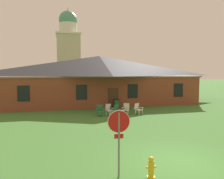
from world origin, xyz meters
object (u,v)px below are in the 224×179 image
(lawn_chair_by_porch, at_px, (100,110))
(lawn_chair_near_door, at_px, (109,109))
(trash_bin, at_px, (116,104))
(lawn_chair_middle, at_px, (126,108))
(fire_hydrant, at_px, (151,168))
(lawn_chair_left_end, at_px, (118,110))
(lawn_chair_right_end, at_px, (138,108))
(stop_sign, at_px, (119,130))

(lawn_chair_by_porch, distance_m, lawn_chair_near_door, 0.92)
(trash_bin, bearing_deg, lawn_chair_middle, -88.06)
(lawn_chair_middle, xyz_separation_m, fire_hydrant, (-2.66, -11.26, -0.12))
(lawn_chair_middle, relative_size, trash_bin, 0.98)
(lawn_chair_left_end, relative_size, trash_bin, 0.98)
(lawn_chair_near_door, height_order, lawn_chair_right_end, same)
(lawn_chair_near_door, bearing_deg, stop_sign, -101.18)
(lawn_chair_by_porch, relative_size, fire_hydrant, 1.21)
(lawn_chair_near_door, height_order, lawn_chair_middle, same)
(trash_bin, bearing_deg, lawn_chair_left_end, -103.61)
(stop_sign, height_order, lawn_chair_by_porch, stop_sign)
(lawn_chair_middle, bearing_deg, lawn_chair_left_end, -146.91)
(lawn_chair_right_end, relative_size, fire_hydrant, 1.21)
(lawn_chair_left_end, xyz_separation_m, lawn_chair_right_end, (2.02, 0.35, 0.00))
(fire_hydrant, bearing_deg, lawn_chair_left_end, 81.01)
(lawn_chair_left_end, height_order, trash_bin, trash_bin)
(lawn_chair_near_door, relative_size, trash_bin, 0.98)
(lawn_chair_by_porch, distance_m, lawn_chair_left_end, 1.52)
(lawn_chair_left_end, relative_size, lawn_chair_middle, 1.00)
(stop_sign, relative_size, trash_bin, 2.45)
(stop_sign, relative_size, lawn_chair_left_end, 2.51)
(lawn_chair_near_door, distance_m, lawn_chair_middle, 1.59)
(stop_sign, relative_size, fire_hydrant, 3.04)
(lawn_chair_middle, bearing_deg, trash_bin, 91.94)
(lawn_chair_by_porch, bearing_deg, trash_bin, 54.53)
(lawn_chair_right_end, bearing_deg, lawn_chair_near_door, 174.87)
(lawn_chair_near_door, xyz_separation_m, lawn_chair_left_end, (0.61, -0.59, 0.00))
(stop_sign, distance_m, trash_bin, 14.39)
(fire_hydrant, distance_m, trash_bin, 14.48)
(lawn_chair_by_porch, bearing_deg, stop_sign, -96.82)
(lawn_chair_by_porch, distance_m, lawn_chair_middle, 2.49)
(fire_hydrant, xyz_separation_m, trash_bin, (2.56, 14.25, 0.12))
(lawn_chair_near_door, distance_m, lawn_chair_right_end, 2.64)
(stop_sign, height_order, lawn_chair_left_end, stop_sign)
(lawn_chair_middle, relative_size, lawn_chair_right_end, 1.00)
(lawn_chair_right_end, distance_m, fire_hydrant, 11.58)
(trash_bin, bearing_deg, lawn_chair_near_door, -116.07)
(lawn_chair_by_porch, height_order, lawn_chair_right_end, same)
(lawn_chair_middle, xyz_separation_m, trash_bin, (-0.10, 2.99, -0.00))
(fire_hydrant, height_order, trash_bin, trash_bin)
(lawn_chair_right_end, xyz_separation_m, trash_bin, (-1.14, 3.28, -0.00))
(lawn_chair_right_end, height_order, trash_bin, trash_bin)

